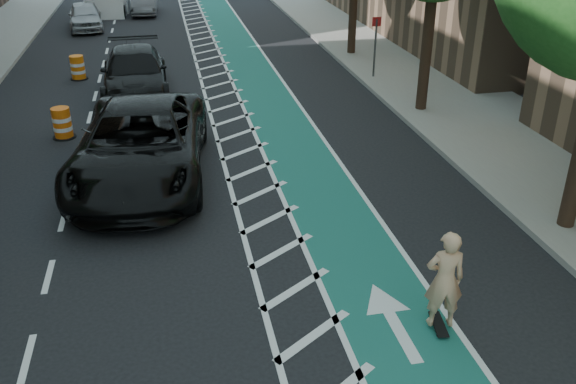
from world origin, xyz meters
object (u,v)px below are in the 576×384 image
object	(u,v)px
skateboarder	(445,280)
barrel_a	(62,124)
suv_far	(135,73)
suv_near	(141,144)

from	to	relation	value
skateboarder	barrel_a	bearing A→B (deg)	-45.82
suv_far	skateboarder	bearing A→B (deg)	-71.26
suv_near	skateboarder	bearing A→B (deg)	-49.47
barrel_a	skateboarder	bearing A→B (deg)	-55.34
suv_near	suv_far	bearing A→B (deg)	98.38
skateboarder	suv_far	world-z (taller)	skateboarder
skateboarder	suv_near	world-z (taller)	suv_near
skateboarder	suv_far	bearing A→B (deg)	-60.64
suv_near	barrel_a	world-z (taller)	suv_near
skateboarder	barrel_a	world-z (taller)	skateboarder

